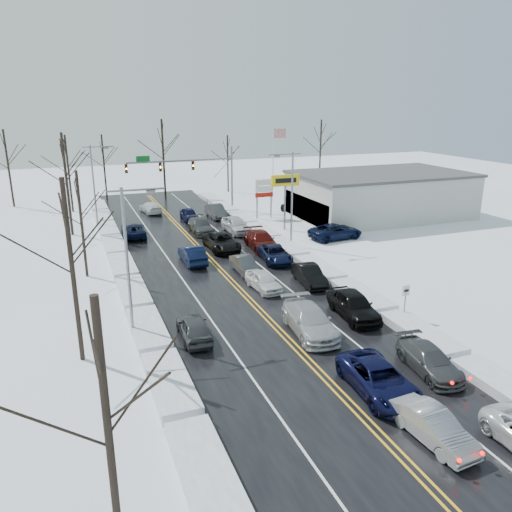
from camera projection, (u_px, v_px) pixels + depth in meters
name	position (u px, v px, depth m)	size (l,w,h in m)	color
ground	(243.00, 293.00, 36.67)	(160.00, 160.00, 0.00)	white
road_surface	(234.00, 284.00, 38.45)	(14.00, 84.00, 0.01)	black
snow_bank_left	(134.00, 298.00, 35.85)	(1.93, 72.00, 0.52)	silver
snow_bank_right	(322.00, 272.00, 41.05)	(1.93, 72.00, 0.52)	silver
traffic_signal_mast	(193.00, 169.00, 61.11)	(13.28, 0.39, 8.00)	slate
tires_plus_sign	(285.00, 184.00, 53.00)	(3.20, 0.34, 6.00)	slate
used_vehicles_sign	(264.00, 191.00, 58.85)	(2.20, 0.22, 4.65)	slate
speed_limit_sign	(406.00, 296.00, 31.86)	(0.55, 0.09, 2.35)	slate
flagpole	(274.00, 159.00, 66.78)	(1.87, 1.20, 10.00)	silver
dealership_building	(380.00, 194.00, 60.10)	(20.40, 12.40, 5.30)	#B9B8B3
streetlight_ne	(290.00, 192.00, 46.81)	(3.20, 0.25, 9.00)	slate
streetlight_sw	(130.00, 251.00, 28.67)	(3.20, 0.25, 9.00)	slate
streetlight_nw	(95.00, 180.00, 53.59)	(3.20, 0.25, 9.00)	slate
tree_left_a	(104.00, 390.00, 13.21)	(3.60, 3.60, 9.00)	#2D231C
tree_left_b	(68.00, 237.00, 25.29)	(4.00, 4.00, 10.00)	#2D231C
tree_left_c	(80.00, 204.00, 38.41)	(3.40, 3.40, 8.50)	#2D231C
tree_left_d	(65.00, 165.00, 50.21)	(4.20, 4.20, 10.50)	#2D231C
tree_left_e	(67.00, 159.00, 61.24)	(3.80, 3.80, 9.50)	#2D231C
tree_far_a	(6.00, 153.00, 64.01)	(4.00, 4.00, 10.00)	#2D231C
tree_far_b	(103.00, 154.00, 69.22)	(3.60, 3.60, 9.00)	#2D231C
tree_far_c	(163.00, 143.00, 69.75)	(4.40, 4.40, 11.00)	#2D231C
tree_far_d	(228.00, 152.00, 75.03)	(3.40, 3.40, 8.50)	#2D231C
tree_far_e	(321.00, 140.00, 80.53)	(4.20, 4.20, 10.50)	#2D231C
queued_car_1	(432.00, 440.00, 20.89)	(1.42, 4.08, 1.34)	#989AA0
queued_car_2	(378.00, 392.00, 24.28)	(2.43, 5.28, 1.47)	black
queued_car_3	(309.00, 333.00, 30.50)	(2.27, 5.58, 1.62)	#ACAEB4
queued_car_4	(264.00, 289.00, 37.39)	(1.62, 4.04, 1.38)	white
queued_car_5	(245.00, 272.00, 41.05)	(1.41, 4.06, 1.34)	#393B3D
queued_car_6	(222.00, 250.00, 47.29)	(2.55, 5.53, 1.54)	black
queued_car_7	(201.00, 233.00, 53.32)	(2.10, 5.17, 1.50)	#3B3D40
queued_car_8	(189.00, 220.00, 58.63)	(1.68, 4.17, 1.42)	black
queued_car_11	(428.00, 371.00, 26.17)	(1.86, 4.59, 1.33)	#3F4144
queued_car_12	(353.00, 317.00, 32.70)	(2.02, 5.03, 1.71)	black
queued_car_13	(309.00, 284.00, 38.56)	(1.53, 4.40, 1.45)	black
queued_car_14	(275.00, 261.00, 43.93)	(2.25, 4.88, 1.36)	black
queued_car_15	(261.00, 249.00, 47.55)	(2.27, 5.60, 1.62)	#450C09
queued_car_16	(236.00, 233.00, 53.27)	(2.03, 5.03, 1.72)	silver
queued_car_17	(216.00, 218.00, 60.04)	(1.66, 4.75, 1.57)	#3B3E40
oncoming_car_0	(193.00, 263.00, 43.47)	(1.63, 4.69, 1.54)	black
oncoming_car_1	(134.00, 237.00, 51.60)	(2.33, 5.06, 1.41)	black
oncoming_car_2	(151.00, 213.00, 62.52)	(1.94, 4.76, 1.38)	white
oncoming_car_3	(195.00, 339.00, 29.71)	(1.68, 4.17, 1.42)	#3A3C3F
parked_car_0	(335.00, 239.00, 50.95)	(2.60, 5.64, 1.57)	black
parked_car_1	(332.00, 222.00, 57.87)	(2.14, 5.26, 1.53)	black
parked_car_2	(295.00, 214.00, 62.03)	(1.97, 4.90, 1.67)	black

